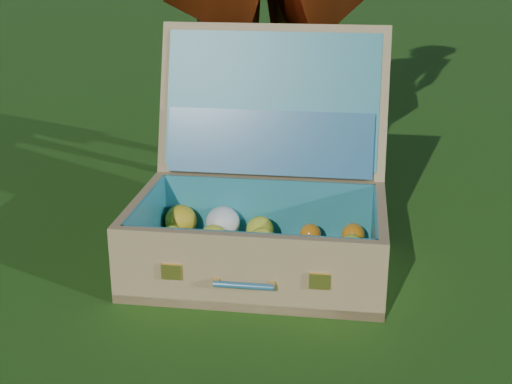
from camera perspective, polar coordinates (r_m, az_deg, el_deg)
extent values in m
plane|color=#215114|center=(1.49, -4.52, -9.20)|extent=(60.00, 60.00, 0.00)
cube|color=tan|center=(1.63, 0.15, -6.12)|extent=(0.62, 0.48, 0.02)
cube|color=tan|center=(1.44, -0.83, -6.52)|extent=(0.55, 0.13, 0.17)
cube|color=tan|center=(1.76, 0.95, -1.47)|extent=(0.55, 0.13, 0.17)
cube|color=tan|center=(1.65, -9.17, -3.17)|extent=(0.09, 0.33, 0.17)
cube|color=tan|center=(1.58, 9.88, -4.24)|extent=(0.09, 0.33, 0.17)
cube|color=teal|center=(1.62, 0.15, -5.71)|extent=(0.57, 0.43, 0.01)
cube|color=teal|center=(1.44, -0.75, -5.93)|extent=(0.51, 0.11, 0.15)
cube|color=teal|center=(1.74, 0.90, -1.31)|extent=(0.51, 0.11, 0.15)
cube|color=teal|center=(1.64, -8.75, -2.87)|extent=(0.07, 0.33, 0.15)
cube|color=teal|center=(1.58, 9.42, -3.88)|extent=(0.07, 0.33, 0.15)
cube|color=tan|center=(1.76, 1.34, 7.29)|extent=(0.58, 0.26, 0.36)
cube|color=teal|center=(1.75, 1.27, 7.36)|extent=(0.53, 0.21, 0.32)
cube|color=teal|center=(1.73, 1.09, 3.95)|extent=(0.50, 0.16, 0.15)
cube|color=#F2C659|center=(1.45, -6.78, -6.35)|extent=(0.04, 0.02, 0.03)
cube|color=#F2C659|center=(1.41, 5.12, -7.12)|extent=(0.04, 0.02, 0.03)
cylinder|color=teal|center=(1.42, -1.00, -7.50)|extent=(0.12, 0.04, 0.01)
cube|color=#F2C659|center=(1.44, -3.18, -7.21)|extent=(0.01, 0.02, 0.01)
cube|color=#F2C659|center=(1.42, 1.30, -7.51)|extent=(0.01, 0.02, 0.01)
sphere|color=beige|center=(1.54, -8.74, -6.08)|extent=(0.06, 0.06, 0.06)
sphere|color=navy|center=(1.53, -4.73, -5.94)|extent=(0.07, 0.07, 0.07)
sphere|color=red|center=(1.51, -0.83, -6.78)|extent=(0.04, 0.04, 0.04)
sphere|color=yellow|center=(1.49, 3.40, -6.97)|extent=(0.05, 0.05, 0.05)
sphere|color=navy|center=(1.49, 7.98, -6.93)|extent=(0.06, 0.06, 0.06)
sphere|color=red|center=(1.62, -7.14, -5.03)|extent=(0.04, 0.04, 0.04)
sphere|color=gold|center=(1.58, -3.74, -5.12)|extent=(0.06, 0.06, 0.06)
sphere|color=beige|center=(1.56, -0.19, -4.97)|extent=(0.08, 0.08, 0.08)
sphere|color=white|center=(1.55, 4.21, -5.34)|extent=(0.08, 0.08, 0.08)
sphere|color=orange|center=(1.56, 8.06, -5.73)|extent=(0.05, 0.05, 0.05)
sphere|color=yellow|center=(1.68, -6.76, -3.70)|extent=(0.06, 0.06, 0.06)
sphere|color=yellow|center=(1.67, -3.44, -3.71)|extent=(0.06, 0.06, 0.06)
sphere|color=yellow|center=(1.64, 0.53, -4.01)|extent=(0.07, 0.07, 0.07)
sphere|color=white|center=(1.63, 4.37, -4.48)|extent=(0.05, 0.05, 0.05)
sphere|color=yellow|center=(1.64, 7.66, -4.34)|extent=(0.06, 0.06, 0.06)
sphere|color=gold|center=(1.75, -6.03, -2.29)|extent=(0.08, 0.08, 0.08)
sphere|color=white|center=(1.73, -2.67, -2.49)|extent=(0.08, 0.08, 0.08)
sphere|color=yellow|center=(1.71, 0.32, -3.04)|extent=(0.07, 0.07, 0.07)
sphere|color=orange|center=(1.71, 4.37, -3.38)|extent=(0.05, 0.05, 0.05)
sphere|color=orange|center=(1.71, 7.79, -3.40)|extent=(0.06, 0.06, 0.06)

